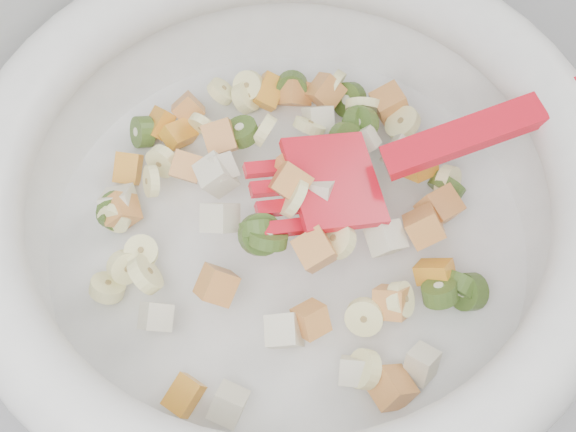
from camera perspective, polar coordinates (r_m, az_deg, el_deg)
mixing_bowl at (r=0.58m, az=0.05°, el=0.83°), size 0.49×0.43×0.13m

